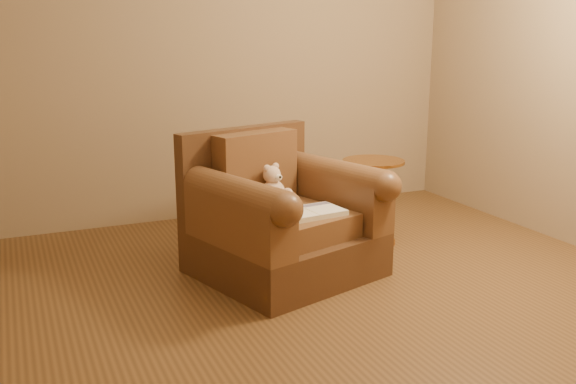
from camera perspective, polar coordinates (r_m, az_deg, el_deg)
name	(u,v)px	position (r m, az deg, el deg)	size (l,w,h in m)	color
floor	(338,303)	(3.63, 4.51, -9.80)	(4.00, 4.00, 0.00)	brown
armchair	(280,220)	(3.97, -0.68, -2.48)	(1.20, 1.16, 0.87)	#4A2D18
teddy_bear	(275,189)	(4.00, -1.20, 0.27)	(0.19, 0.22, 0.26)	beige
guidebook	(309,213)	(3.78, 1.89, -1.85)	(0.43, 0.29, 0.03)	beige
side_table	(372,199)	(4.55, 7.50, -0.61)	(0.43, 0.43, 0.60)	#C17F35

